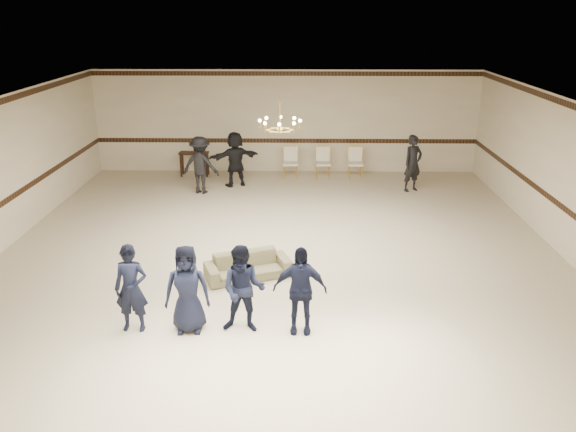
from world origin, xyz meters
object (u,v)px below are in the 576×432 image
boy_a (131,289)px  banquet_chair_left (290,163)px  banquet_chair_mid (323,163)px  adult_left (201,165)px  boy_d (300,290)px  chandelier (280,115)px  boy_b (187,289)px  boy_c (243,290)px  settee (248,266)px  console_table (195,164)px  banquet_chair_right (356,163)px  adult_right (413,163)px  adult_mid (235,159)px

boy_a → banquet_chair_left: bearing=76.4°
boy_a → banquet_chair_mid: boy_a is taller
adult_left → banquet_chair_left: bearing=-134.4°
boy_d → chandelier: bearing=98.0°
boy_d → banquet_chair_left: bearing=93.3°
boy_b → banquet_chair_left: bearing=76.3°
banquet_chair_mid → boy_c: bearing=-104.0°
settee → console_table: 7.56m
settee → adult_left: 5.76m
boy_b → banquet_chair_right: bearing=64.5°
boy_b → banquet_chair_right: boy_b is taller
adult_right → banquet_chair_left: 3.73m
banquet_chair_mid → console_table: banquet_chair_mid is taller
boy_d → boy_c: bearing=-178.5°
banquet_chair_left → console_table: (-3.00, 0.20, -0.10)m
banquet_chair_right → adult_mid: bearing=-165.9°
banquet_chair_left → banquet_chair_mid: (1.00, 0.00, 0.00)m
adult_right → banquet_chair_left: size_ratio=1.71×
boy_d → console_table: (-3.27, 9.17, -0.36)m
boy_a → boy_c: (1.80, 0.00, 0.00)m
settee → banquet_chair_mid: 7.22m
banquet_chair_right → boy_c: bearing=-105.6°
adult_left → adult_right: 6.01m
settee → adult_right: 7.16m
banquet_chair_mid → boy_b: bearing=-109.4°
settee → adult_right: adult_right is taller
boy_a → boy_c: bearing=1.6°
chandelier → adult_mid: chandelier is taller
boy_a → boy_b: 0.90m
boy_c → settee: (-0.10, 1.96, -0.50)m
settee → adult_right: bearing=32.3°
adult_right → adult_left: bearing=154.1°
settee → banquet_chair_left: 7.05m
boy_c → adult_right: (4.12, 7.71, 0.07)m
boy_a → boy_c: size_ratio=1.00×
chandelier → adult_left: chandelier is taller
boy_b → banquet_chair_left: (1.53, 8.97, -0.26)m
adult_mid → banquet_chair_left: adult_mid is taller
chandelier → boy_d: chandelier is taller
boy_c → adult_mid: size_ratio=0.91×
console_table → adult_left: bearing=-72.5°
adult_right → boy_c: bearing=-146.9°
boy_d → banquet_chair_mid: size_ratio=1.56×
boy_d → banquet_chair_right: bearing=80.6°
banquet_chair_left → boy_b: bearing=-103.0°
boy_b → banquet_chair_right: size_ratio=1.56×
chandelier → adult_right: bearing=47.4°
banquet_chair_mid → console_table: 4.01m
boy_d → banquet_chair_right: 9.14m
boy_b → settee: bearing=63.9°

